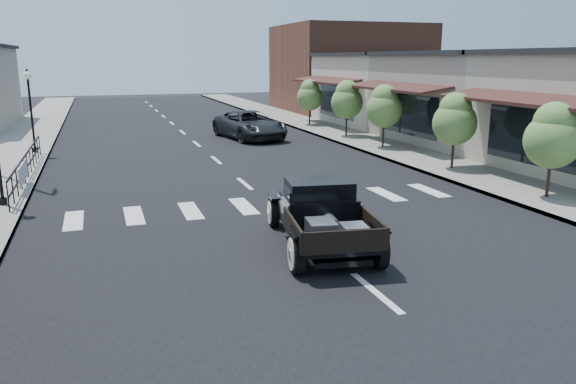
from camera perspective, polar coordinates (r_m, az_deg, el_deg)
name	(u,v)px	position (r m, az deg, el deg)	size (l,w,h in m)	color
ground	(318,245)	(13.50, 3.02, -5.39)	(120.00, 120.00, 0.00)	black
road	(204,150)	(27.62, -8.56, 4.25)	(14.00, 80.00, 0.02)	black
road_markings	(226,169)	(22.79, -6.29, 2.35)	(12.00, 60.00, 0.06)	silver
sidewalk_left	(11,158)	(27.46, -26.31, 3.08)	(3.00, 80.00, 0.15)	gray
sidewalk_right	(362,141)	(30.26, 7.54, 5.20)	(3.00, 80.00, 0.15)	gray
storefront_mid	(492,99)	(31.83, 19.99, 8.86)	(10.00, 9.00, 4.50)	#A99F8E
storefront_far	(404,90)	(39.26, 11.75, 10.10)	(10.00, 9.00, 4.50)	beige
far_building_right	(349,69)	(48.32, 6.25, 12.36)	(11.00, 10.00, 7.00)	brown
railing	(27,164)	(22.32, -24.97, 2.62)	(0.08, 10.00, 1.00)	black
banner	(24,180)	(20.39, -25.25, 1.10)	(0.04, 2.20, 0.60)	silver
lamp_post_c	(31,111)	(28.10, -24.64, 7.50)	(0.36, 0.36, 3.76)	black
small_tree_a	(551,152)	(18.97, 25.18, 3.70)	(1.70, 1.70, 2.83)	#567F3A
small_tree_b	(454,132)	(22.80, 16.51, 5.87)	(1.70, 1.70, 2.83)	#567F3A
small_tree_c	(384,117)	(27.63, 9.71, 7.52)	(1.73, 1.73, 2.89)	#567F3A
small_tree_d	(347,109)	(31.45, 5.99, 8.38)	(1.76, 1.76, 2.93)	#567F3A
small_tree_e	(310,103)	(36.74, 2.22, 9.05)	(1.67, 1.67, 2.78)	#567F3A
hotrod_pickup	(321,214)	(13.16, 3.34, -2.23)	(2.17, 4.64, 1.61)	black
second_car	(249,125)	(31.16, -3.93, 6.79)	(2.52, 5.47, 1.52)	black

